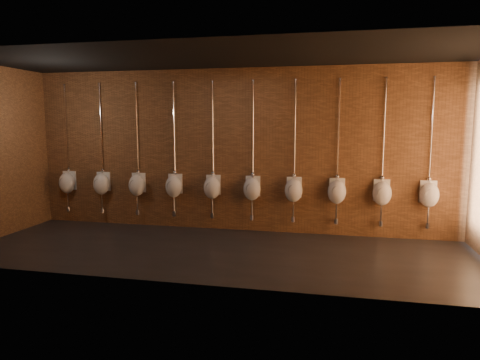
# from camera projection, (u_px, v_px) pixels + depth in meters

# --- Properties ---
(ground) EXTENTS (8.50, 8.50, 0.00)m
(ground) POSITION_uv_depth(u_px,v_px,m) (218.00, 251.00, 7.20)
(ground) COLOR black
(ground) RESTS_ON ground
(room_shell) EXTENTS (8.54, 3.04, 3.22)m
(room_shell) POSITION_uv_depth(u_px,v_px,m) (217.00, 131.00, 6.93)
(room_shell) COLOR black
(room_shell) RESTS_ON ground
(urinal_0) EXTENTS (0.37, 0.32, 2.71)m
(urinal_0) POSITION_uv_depth(u_px,v_px,m) (67.00, 182.00, 9.20)
(urinal_0) COLOR white
(urinal_0) RESTS_ON ground
(urinal_1) EXTENTS (0.37, 0.32, 2.71)m
(urinal_1) POSITION_uv_depth(u_px,v_px,m) (101.00, 183.00, 9.03)
(urinal_1) COLOR white
(urinal_1) RESTS_ON ground
(urinal_2) EXTENTS (0.37, 0.32, 2.71)m
(urinal_2) POSITION_uv_depth(u_px,v_px,m) (137.00, 184.00, 8.86)
(urinal_2) COLOR white
(urinal_2) RESTS_ON ground
(urinal_3) EXTENTS (0.37, 0.32, 2.71)m
(urinal_3) POSITION_uv_depth(u_px,v_px,m) (174.00, 185.00, 8.69)
(urinal_3) COLOR white
(urinal_3) RESTS_ON ground
(urinal_4) EXTENTS (0.37, 0.32, 2.71)m
(urinal_4) POSITION_uv_depth(u_px,v_px,m) (212.00, 187.00, 8.52)
(urinal_4) COLOR white
(urinal_4) RESTS_ON ground
(urinal_5) EXTENTS (0.37, 0.32, 2.71)m
(urinal_5) POSITION_uv_depth(u_px,v_px,m) (252.00, 188.00, 8.36)
(urinal_5) COLOR white
(urinal_5) RESTS_ON ground
(urinal_6) EXTENTS (0.37, 0.32, 2.71)m
(urinal_6) POSITION_uv_depth(u_px,v_px,m) (294.00, 189.00, 8.19)
(urinal_6) COLOR white
(urinal_6) RESTS_ON ground
(urinal_7) EXTENTS (0.37, 0.32, 2.71)m
(urinal_7) POSITION_uv_depth(u_px,v_px,m) (337.00, 191.00, 8.02)
(urinal_7) COLOR white
(urinal_7) RESTS_ON ground
(urinal_8) EXTENTS (0.37, 0.32, 2.71)m
(urinal_8) POSITION_uv_depth(u_px,v_px,m) (382.00, 192.00, 7.85)
(urinal_8) COLOR white
(urinal_8) RESTS_ON ground
(urinal_9) EXTENTS (0.37, 0.32, 2.71)m
(urinal_9) POSITION_uv_depth(u_px,v_px,m) (429.00, 194.00, 7.68)
(urinal_9) COLOR white
(urinal_9) RESTS_ON ground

